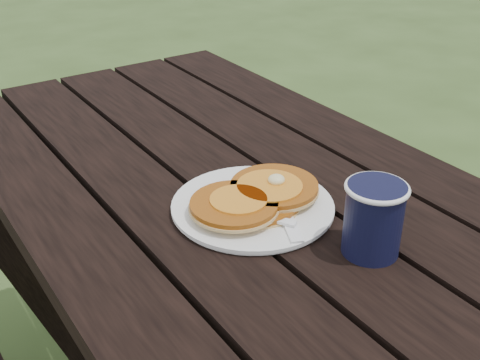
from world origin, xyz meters
TOP-DOWN VIEW (x-y plane):
  - plate at (-0.03, 0.08)m, footprint 0.29×0.29m
  - pancake_stack at (-0.03, 0.08)m, footprint 0.23×0.15m
  - knife at (-0.00, 0.04)m, footprint 0.09×0.17m
  - fork at (-0.05, 0.04)m, footprint 0.11×0.15m
  - coffee_cup at (0.05, -0.11)m, footprint 0.09×0.09m

SIDE VIEW (x-z plane):
  - plate at x=-0.03m, z-range 0.75..0.76m
  - knife at x=0.00m, z-range 0.76..0.76m
  - fork at x=-0.05m, z-range 0.77..0.77m
  - pancake_stack at x=-0.03m, z-range 0.76..0.79m
  - coffee_cup at x=0.05m, z-range 0.76..0.87m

